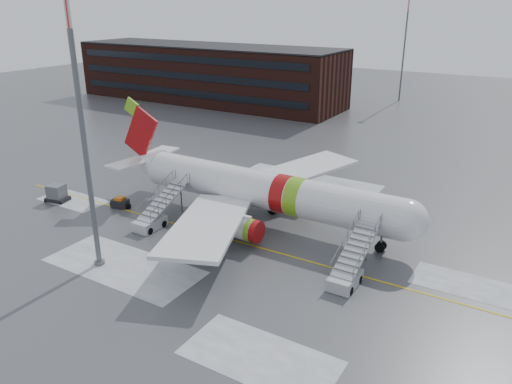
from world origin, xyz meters
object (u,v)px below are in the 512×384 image
Objects in this scene: airliner at (258,190)px; pushback_tug at (204,224)px; airstair_aft at (155,216)px; airstair_fwd at (348,270)px; uld_container at (57,194)px; light_mast_near at (81,119)px; baggage_tractor at (120,203)px.

pushback_tug is (-3.30, -4.89, -2.66)m from airliner.
airstair_fwd is at bearing 0.00° from airstair_aft.
airstair_fwd is 15.77m from pushback_tug.
airliner reaches higher than airstair_fwd.
pushback_tug is 1.14× the size of uld_container.
light_mast_near reaches higher than airstair_fwd.
light_mast_near reaches higher than baggage_tractor.
airstair_aft is (-20.59, 0.00, 0.00)m from airstair_fwd.
uld_container is 7.88m from baggage_tractor.
light_mast_near is (-3.70, -10.03, 11.93)m from pushback_tug.
uld_container is (-14.03, -0.66, -0.16)m from airstair_aft.
pushback_tug is at bearing 6.92° from uld_container.
light_mast_near is (1.21, -8.39, 11.62)m from airstair_aft.
airliner is at bearing 17.92° from uld_container.
uld_container is at bearing -177.32° from airstair_aft.
pushback_tug is 11.41m from baggage_tractor.
airstair_fwd is 0.31× the size of light_mast_near.
airstair_aft is at bearing 180.00° from airstair_fwd.
pushback_tug is 19.08m from uld_container.
airliner is at bearing 56.04° from pushback_tug.
uld_container is 1.10× the size of baggage_tractor.
airliner is 1.43× the size of light_mast_near.
baggage_tractor is (-11.41, -0.01, -0.24)m from pushback_tug.
uld_container reaches higher than pushback_tug.
baggage_tractor is at bearing -161.57° from airliner.
airstair_aft reaches higher than baggage_tractor.
airstair_fwd is 2.88× the size of uld_container.
airliner is 18.91m from light_mast_near.
airliner is at bearing 152.19° from airstair_fwd.
airliner is 14.40× the size of baggage_tractor.
uld_container is 0.11× the size of light_mast_near.
airstair_fwd and airstair_aft have the same top height.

